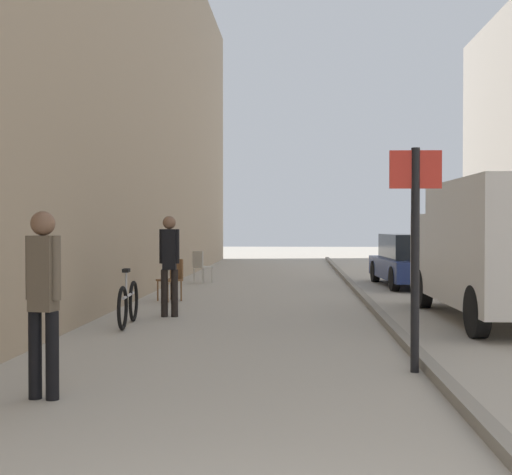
{
  "coord_description": "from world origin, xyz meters",
  "views": [
    {
      "loc": [
        0.02,
        -2.27,
        1.71
      ],
      "look_at": [
        -0.76,
        11.26,
        1.46
      ],
      "focal_mm": 48.31,
      "sensor_mm": 36.0,
      "label": 1
    }
  ],
  "objects_px": {
    "parked_car": "(413,261)",
    "cafe_chair_by_doorway": "(201,264)",
    "cafe_chair_near_window": "(173,277)",
    "pedestrian_main_foreground": "(43,291)",
    "bicycle_leaning": "(128,303)",
    "delivery_van": "(496,247)",
    "pedestrian_mid_block": "(169,259)",
    "street_sign_post": "(415,239)"
  },
  "relations": [
    {
      "from": "bicycle_leaning",
      "to": "street_sign_post",
      "type": "bearing_deg",
      "value": -43.22
    },
    {
      "from": "pedestrian_main_foreground",
      "to": "pedestrian_mid_block",
      "type": "xyz_separation_m",
      "value": [
        0.12,
        6.07,
        0.02
      ]
    },
    {
      "from": "pedestrian_main_foreground",
      "to": "pedestrian_mid_block",
      "type": "distance_m",
      "value": 6.07
    },
    {
      "from": "bicycle_leaning",
      "to": "cafe_chair_near_window",
      "type": "xyz_separation_m",
      "value": [
        0.06,
        3.86,
        0.17
      ]
    },
    {
      "from": "cafe_chair_by_doorway",
      "to": "pedestrian_main_foreground",
      "type": "bearing_deg",
      "value": -48.15
    },
    {
      "from": "bicycle_leaning",
      "to": "parked_car",
      "type": "bearing_deg",
      "value": 48.42
    },
    {
      "from": "delivery_van",
      "to": "bicycle_leaning",
      "type": "relative_size",
      "value": 3.09
    },
    {
      "from": "pedestrian_main_foreground",
      "to": "street_sign_post",
      "type": "distance_m",
      "value": 4.14
    },
    {
      "from": "parked_car",
      "to": "cafe_chair_by_doorway",
      "type": "relative_size",
      "value": 4.57
    },
    {
      "from": "delivery_van",
      "to": "pedestrian_mid_block",
      "type": "bearing_deg",
      "value": 176.36
    },
    {
      "from": "pedestrian_mid_block",
      "to": "cafe_chair_by_doorway",
      "type": "height_order",
      "value": "pedestrian_mid_block"
    },
    {
      "from": "street_sign_post",
      "to": "bicycle_leaning",
      "type": "bearing_deg",
      "value": -41.08
    },
    {
      "from": "pedestrian_main_foreground",
      "to": "cafe_chair_by_doorway",
      "type": "relative_size",
      "value": 1.96
    },
    {
      "from": "delivery_van",
      "to": "bicycle_leaning",
      "type": "xyz_separation_m",
      "value": [
        -6.38,
        -0.92,
        -0.94
      ]
    },
    {
      "from": "pedestrian_mid_block",
      "to": "delivery_van",
      "type": "height_order",
      "value": "delivery_van"
    },
    {
      "from": "cafe_chair_near_window",
      "to": "street_sign_post",
      "type": "bearing_deg",
      "value": 162.28
    },
    {
      "from": "pedestrian_mid_block",
      "to": "cafe_chair_by_doorway",
      "type": "distance_m",
      "value": 7.5
    },
    {
      "from": "pedestrian_main_foreground",
      "to": "parked_car",
      "type": "height_order",
      "value": "pedestrian_main_foreground"
    },
    {
      "from": "street_sign_post",
      "to": "cafe_chair_near_window",
      "type": "distance_m",
      "value": 8.48
    },
    {
      "from": "delivery_van",
      "to": "parked_car",
      "type": "distance_m",
      "value": 7.03
    },
    {
      "from": "parked_car",
      "to": "bicycle_leaning",
      "type": "height_order",
      "value": "parked_car"
    },
    {
      "from": "pedestrian_mid_block",
      "to": "delivery_van",
      "type": "xyz_separation_m",
      "value": [
        5.89,
        -0.23,
        0.23
      ]
    },
    {
      "from": "pedestrian_main_foreground",
      "to": "cafe_chair_by_doorway",
      "type": "xyz_separation_m",
      "value": [
        -0.33,
        13.53,
        -0.52
      ]
    },
    {
      "from": "delivery_van",
      "to": "cafe_chair_near_window",
      "type": "bearing_deg",
      "value": 153.57
    },
    {
      "from": "pedestrian_main_foreground",
      "to": "parked_car",
      "type": "distance_m",
      "value": 14.07
    },
    {
      "from": "parked_car",
      "to": "cafe_chair_by_doorway",
      "type": "bearing_deg",
      "value": 170.18
    },
    {
      "from": "parked_car",
      "to": "cafe_chair_by_doorway",
      "type": "height_order",
      "value": "parked_car"
    },
    {
      "from": "pedestrian_main_foreground",
      "to": "delivery_van",
      "type": "distance_m",
      "value": 8.38
    },
    {
      "from": "bicycle_leaning",
      "to": "cafe_chair_near_window",
      "type": "relative_size",
      "value": 1.88
    },
    {
      "from": "delivery_van",
      "to": "street_sign_post",
      "type": "distance_m",
      "value": 4.89
    },
    {
      "from": "cafe_chair_by_doorway",
      "to": "street_sign_post",
      "type": "bearing_deg",
      "value": -30.46
    },
    {
      "from": "pedestrian_main_foreground",
      "to": "pedestrian_mid_block",
      "type": "bearing_deg",
      "value": 97.63
    },
    {
      "from": "street_sign_post",
      "to": "parked_car",
      "type": "bearing_deg",
      "value": -101.22
    },
    {
      "from": "delivery_van",
      "to": "parked_car",
      "type": "xyz_separation_m",
      "value": [
        -0.25,
        7.0,
        -0.61
      ]
    },
    {
      "from": "bicycle_leaning",
      "to": "cafe_chair_by_doorway",
      "type": "xyz_separation_m",
      "value": [
        0.05,
        8.61,
        0.17
      ]
    },
    {
      "from": "cafe_chair_near_window",
      "to": "pedestrian_mid_block",
      "type": "bearing_deg",
      "value": 141.74
    },
    {
      "from": "bicycle_leaning",
      "to": "cafe_chair_by_doorway",
      "type": "relative_size",
      "value": 1.88
    },
    {
      "from": "cafe_chair_by_doorway",
      "to": "cafe_chair_near_window",
      "type": "bearing_deg",
      "value": -49.31
    },
    {
      "from": "cafe_chair_by_doorway",
      "to": "parked_car",
      "type": "bearing_deg",
      "value": 33.96
    },
    {
      "from": "pedestrian_main_foreground",
      "to": "cafe_chair_near_window",
      "type": "height_order",
      "value": "pedestrian_main_foreground"
    },
    {
      "from": "parked_car",
      "to": "cafe_chair_near_window",
      "type": "height_order",
      "value": "parked_car"
    },
    {
      "from": "parked_car",
      "to": "cafe_chair_near_window",
      "type": "relative_size",
      "value": 4.57
    }
  ]
}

